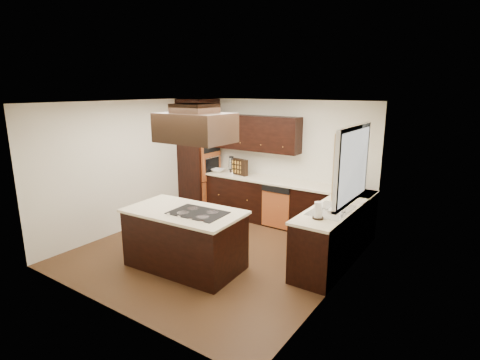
# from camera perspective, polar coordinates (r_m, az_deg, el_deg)

# --- Properties ---
(floor) EXTENTS (4.20, 4.20, 0.02)m
(floor) POSITION_cam_1_polar(r_m,az_deg,el_deg) (6.53, -3.76, -10.87)
(floor) COLOR brown
(floor) RESTS_ON ground
(ceiling) EXTENTS (4.20, 4.20, 0.02)m
(ceiling) POSITION_cam_1_polar(r_m,az_deg,el_deg) (5.94, -4.15, 11.81)
(ceiling) COLOR silver
(ceiling) RESTS_ON ground
(wall_back) EXTENTS (4.20, 0.02, 2.50)m
(wall_back) POSITION_cam_1_polar(r_m,az_deg,el_deg) (7.84, 5.63, 2.98)
(wall_back) COLOR silver
(wall_back) RESTS_ON ground
(wall_front) EXTENTS (4.20, 0.02, 2.50)m
(wall_front) POSITION_cam_1_polar(r_m,az_deg,el_deg) (4.71, -20.06, -5.14)
(wall_front) COLOR silver
(wall_front) RESTS_ON ground
(wall_left) EXTENTS (0.02, 4.20, 2.50)m
(wall_left) POSITION_cam_1_polar(r_m,az_deg,el_deg) (7.58, -16.61, 2.08)
(wall_left) COLOR silver
(wall_left) RESTS_ON ground
(wall_right) EXTENTS (0.02, 4.20, 2.50)m
(wall_right) POSITION_cam_1_polar(r_m,az_deg,el_deg) (5.13, 14.97, -3.24)
(wall_right) COLOR silver
(wall_right) RESTS_ON ground
(oven_column) EXTENTS (0.65, 0.75, 2.12)m
(oven_column) POSITION_cam_1_polar(r_m,az_deg,el_deg) (8.54, -6.23, 2.55)
(oven_column) COLOR black
(oven_column) RESTS_ON floor
(wall_oven_face) EXTENTS (0.05, 0.62, 0.78)m
(wall_oven_face) POSITION_cam_1_polar(r_m,az_deg,el_deg) (8.31, -4.40, 2.70)
(wall_oven_face) COLOR #B55728
(wall_oven_face) RESTS_ON oven_column
(base_cabinets_back) EXTENTS (2.93, 0.60, 0.88)m
(base_cabinets_back) POSITION_cam_1_polar(r_m,az_deg,el_deg) (7.76, 4.61, -3.29)
(base_cabinets_back) COLOR black
(base_cabinets_back) RESTS_ON floor
(base_cabinets_right) EXTENTS (0.60, 2.40, 0.88)m
(base_cabinets_right) POSITION_cam_1_polar(r_m,az_deg,el_deg) (6.29, 14.62, -7.84)
(base_cabinets_right) COLOR black
(base_cabinets_right) RESTS_ON floor
(countertop_back) EXTENTS (2.93, 0.63, 0.04)m
(countertop_back) POSITION_cam_1_polar(r_m,az_deg,el_deg) (7.62, 4.62, -0.01)
(countertop_back) COLOR #F8EDC9
(countertop_back) RESTS_ON base_cabinets_back
(countertop_right) EXTENTS (0.63, 2.40, 0.04)m
(countertop_right) POSITION_cam_1_polar(r_m,az_deg,el_deg) (6.15, 14.75, -3.82)
(countertop_right) COLOR #F8EDC9
(countertop_right) RESTS_ON base_cabinets_right
(upper_cabinets) EXTENTS (2.00, 0.34, 0.72)m
(upper_cabinets) POSITION_cam_1_polar(r_m,az_deg,el_deg) (7.82, 2.30, 7.15)
(upper_cabinets) COLOR black
(upper_cabinets) RESTS_ON wall_back
(dishwasher_front) EXTENTS (0.60, 0.05, 0.72)m
(dishwasher_front) POSITION_cam_1_polar(r_m,az_deg,el_deg) (7.39, 5.44, -4.54)
(dishwasher_front) COLOR #B55728
(dishwasher_front) RESTS_ON floor
(window_frame) EXTENTS (0.06, 1.32, 1.12)m
(window_frame) POSITION_cam_1_polar(r_m,az_deg,el_deg) (5.55, 16.75, 2.19)
(window_frame) COLOR silver
(window_frame) RESTS_ON wall_right
(window_pane) EXTENTS (0.00, 1.20, 1.00)m
(window_pane) POSITION_cam_1_polar(r_m,az_deg,el_deg) (5.55, 17.03, 2.15)
(window_pane) COLOR white
(window_pane) RESTS_ON wall_right
(curtain_left) EXTENTS (0.02, 0.34, 0.90)m
(curtain_left) POSITION_cam_1_polar(r_m,az_deg,el_deg) (5.17, 14.72, 2.06)
(curtain_left) COLOR beige
(curtain_left) RESTS_ON wall_right
(curtain_right) EXTENTS (0.02, 0.34, 0.90)m
(curtain_right) POSITION_cam_1_polar(r_m,az_deg,el_deg) (5.96, 17.48, 3.38)
(curtain_right) COLOR beige
(curtain_right) RESTS_ON wall_right
(sink_rim) EXTENTS (0.52, 0.84, 0.01)m
(sink_rim) POSITION_cam_1_polar(r_m,az_deg,el_deg) (5.82, 13.73, -4.51)
(sink_rim) COLOR silver
(sink_rim) RESTS_ON countertop_right
(island) EXTENTS (1.78, 1.04, 0.88)m
(island) POSITION_cam_1_polar(r_m,az_deg,el_deg) (5.89, -8.38, -9.03)
(island) COLOR black
(island) RESTS_ON floor
(island_top) EXTENTS (1.85, 1.11, 0.04)m
(island_top) POSITION_cam_1_polar(r_m,az_deg,el_deg) (5.73, -8.54, -4.79)
(island_top) COLOR #F8EDC9
(island_top) RESTS_ON island
(cooktop) EXTENTS (0.85, 0.59, 0.01)m
(cooktop) POSITION_cam_1_polar(r_m,az_deg,el_deg) (5.57, -6.46, -5.00)
(cooktop) COLOR black
(cooktop) RESTS_ON island_top
(range_hood) EXTENTS (1.05, 0.72, 0.42)m
(range_hood) POSITION_cam_1_polar(r_m,az_deg,el_deg) (5.48, -6.86, 7.92)
(range_hood) COLOR black
(range_hood) RESTS_ON ceiling
(hood_duct) EXTENTS (0.55, 0.50, 0.13)m
(hood_duct) POSITION_cam_1_polar(r_m,az_deg,el_deg) (5.46, -6.94, 10.79)
(hood_duct) COLOR black
(hood_duct) RESTS_ON ceiling
(blender_base) EXTENTS (0.15, 0.15, 0.10)m
(blender_base) POSITION_cam_1_polar(r_m,az_deg,el_deg) (8.05, -1.33, 1.29)
(blender_base) COLOR silver
(blender_base) RESTS_ON countertop_back
(blender_pitcher) EXTENTS (0.13, 0.13, 0.26)m
(blender_pitcher) POSITION_cam_1_polar(r_m,az_deg,el_deg) (8.01, -1.33, 2.54)
(blender_pitcher) COLOR silver
(blender_pitcher) RESTS_ON blender_base
(spice_rack) EXTENTS (0.42, 0.19, 0.34)m
(spice_rack) POSITION_cam_1_polar(r_m,az_deg,el_deg) (7.93, -0.08, 2.00)
(spice_rack) COLOR black
(spice_rack) RESTS_ON countertop_back
(mixing_bowl) EXTENTS (0.32, 0.32, 0.07)m
(mixing_bowl) POSITION_cam_1_polar(r_m,az_deg,el_deg) (8.25, -3.40, 1.46)
(mixing_bowl) COLOR silver
(mixing_bowl) RESTS_ON countertop_back
(soap_bottle) EXTENTS (0.09, 0.09, 0.17)m
(soap_bottle) POSITION_cam_1_polar(r_m,az_deg,el_deg) (6.22, 14.96, -2.59)
(soap_bottle) COLOR silver
(soap_bottle) RESTS_ON countertop_right
(paper_towel) EXTENTS (0.14, 0.14, 0.25)m
(paper_towel) POSITION_cam_1_polar(r_m,az_deg,el_deg) (5.38, 11.84, -4.57)
(paper_towel) COLOR silver
(paper_towel) RESTS_ON countertop_right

